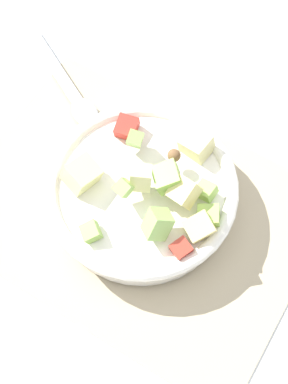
{
  "coord_description": "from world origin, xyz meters",
  "views": [
    {
      "loc": [
        -0.17,
        0.26,
        0.72
      ],
      "look_at": [
        -0.0,
        -0.01,
        0.05
      ],
      "focal_mm": 53.17,
      "sensor_mm": 36.0,
      "label": 1
    }
  ],
  "objects": [
    {
      "name": "ground_plane",
      "position": [
        0.0,
        0.0,
        0.0
      ],
      "size": [
        2.4,
        2.4,
        0.0
      ],
      "primitive_type": "plane",
      "color": "silver"
    },
    {
      "name": "placemat",
      "position": [
        0.0,
        0.0,
        0.0
      ],
      "size": [
        0.46,
        0.34,
        0.01
      ],
      "primitive_type": "cube",
      "color": "tan",
      "rests_on": "ground_plane"
    },
    {
      "name": "salad_bowl",
      "position": [
        -0.01,
        -0.01,
        0.04
      ],
      "size": [
        0.25,
        0.25,
        0.1
      ],
      "color": "white",
      "rests_on": "placemat"
    },
    {
      "name": "serving_spoon",
      "position": [
        0.18,
        -0.11,
        0.01
      ],
      "size": [
        0.2,
        0.12,
        0.01
      ],
      "color": "#B7B7BC",
      "rests_on": "placemat"
    }
  ]
}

